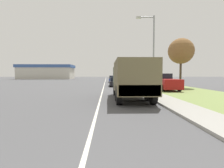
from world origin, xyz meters
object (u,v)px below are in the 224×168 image
(military_truck, at_px, (131,78))
(pickup_truck, at_px, (165,82))
(car_nearest_ahead, at_px, (116,82))
(car_second_ahead, at_px, (113,79))
(lamp_post, at_px, (151,47))

(military_truck, xyz_separation_m, pickup_truck, (5.00, 7.56, -0.64))
(military_truck, bearing_deg, pickup_truck, 56.53)
(car_nearest_ahead, relative_size, car_second_ahead, 1.04)
(military_truck, xyz_separation_m, car_second_ahead, (-0.36, 27.00, -0.85))
(car_second_ahead, relative_size, pickup_truck, 0.86)
(military_truck, height_order, lamp_post, lamp_post)
(military_truck, height_order, car_second_ahead, military_truck)
(car_second_ahead, distance_m, lamp_post, 23.89)
(car_second_ahead, bearing_deg, pickup_truck, -74.58)
(pickup_truck, bearing_deg, military_truck, -123.47)
(military_truck, bearing_deg, lamp_post, 56.79)
(military_truck, relative_size, car_second_ahead, 1.58)
(car_second_ahead, bearing_deg, lamp_post, -83.49)
(car_nearest_ahead, xyz_separation_m, pickup_truck, (5.44, -6.53, 0.26))
(car_nearest_ahead, distance_m, car_second_ahead, 12.91)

